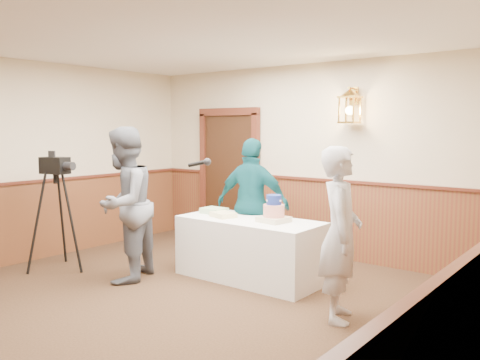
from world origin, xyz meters
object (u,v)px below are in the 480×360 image
object	(u,v)px
display_table	(250,249)
interviewer	(124,204)
sheet_cake_green	(214,211)
assistant_p	(253,204)
baker	(340,234)
tiered_cake	(274,211)
tv_camera_rig	(57,220)
sheet_cake_yellow	(223,215)

from	to	relation	value
display_table	interviewer	size ratio (longest dim) A/B	0.96
sheet_cake_green	assistant_p	size ratio (longest dim) A/B	0.18
display_table	baker	distance (m)	1.66
tiered_cake	sheet_cake_green	size ratio (longest dim) A/B	1.14
tiered_cake	tv_camera_rig	world-z (taller)	tv_camera_rig
tiered_cake	interviewer	size ratio (longest dim) A/B	0.19
display_table	tv_camera_rig	xyz separation A→B (m)	(-2.25, -1.23, 0.29)
tiered_cake	assistant_p	xyz separation A→B (m)	(-0.58, 0.36, -0.01)
baker	assistant_p	size ratio (longest dim) A/B	0.98
sheet_cake_yellow	sheet_cake_green	bearing A→B (deg)	152.62
display_table	sheet_cake_green	size ratio (longest dim) A/B	5.85
tiered_cake	assistant_p	size ratio (longest dim) A/B	0.20
sheet_cake_yellow	tv_camera_rig	xyz separation A→B (m)	(-1.90, -1.14, -0.11)
sheet_cake_yellow	assistant_p	size ratio (longest dim) A/B	0.17
display_table	interviewer	distance (m)	1.64
display_table	sheet_cake_green	bearing A→B (deg)	175.44
display_table	interviewer	xyz separation A→B (m)	(-1.17, -0.99, 0.57)
display_table	tiered_cake	xyz separation A→B (m)	(0.34, 0.02, 0.50)
tv_camera_rig	baker	bearing A→B (deg)	-2.86
sheet_cake_green	baker	xyz separation A→B (m)	(2.12, -0.59, 0.06)
sheet_cake_green	tv_camera_rig	xyz separation A→B (m)	(-1.62, -1.28, -0.12)
baker	assistant_p	bearing A→B (deg)	36.22
tv_camera_rig	tiered_cake	bearing A→B (deg)	12.47
baker	tv_camera_rig	bearing A→B (deg)	74.55
display_table	tv_camera_rig	size ratio (longest dim) A/B	1.21
sheet_cake_yellow	tv_camera_rig	size ratio (longest dim) A/B	0.20
tv_camera_rig	sheet_cake_yellow	bearing A→B (deg)	17.56
tiered_cake	sheet_cake_green	distance (m)	0.97
interviewer	tv_camera_rig	size ratio (longest dim) A/B	1.26
baker	display_table	bearing A→B (deg)	44.29
interviewer	tv_camera_rig	bearing A→B (deg)	-100.33
baker	assistant_p	world-z (taller)	assistant_p
display_table	sheet_cake_yellow	world-z (taller)	sheet_cake_yellow
tv_camera_rig	sheet_cake_green	bearing A→B (deg)	24.90
tiered_cake	sheet_cake_green	bearing A→B (deg)	178.34
tiered_cake	sheet_cake_yellow	world-z (taller)	tiered_cake
tiered_cake	baker	xyz separation A→B (m)	(1.16, -0.56, -0.03)
tiered_cake	sheet_cake_yellow	size ratio (longest dim) A/B	1.16
interviewer	tv_camera_rig	xyz separation A→B (m)	(-1.08, -0.24, -0.27)
sheet_cake_green	interviewer	distance (m)	1.18
sheet_cake_green	assistant_p	world-z (taller)	assistant_p
sheet_cake_green	tv_camera_rig	size ratio (longest dim) A/B	0.21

